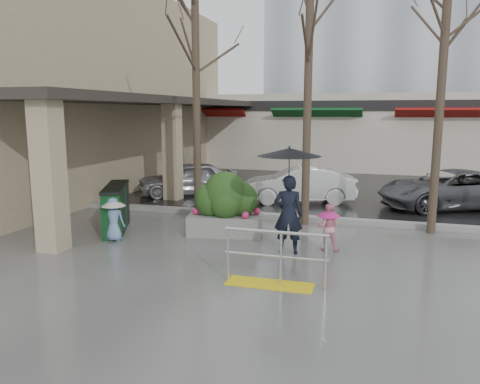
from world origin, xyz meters
The scene contains 20 objects.
ground centered at (0.00, 0.00, 0.00)m, with size 120.00×120.00×0.00m, color #51514F.
street_asphalt centered at (0.00, 22.00, 0.01)m, with size 120.00×36.00×0.01m, color black.
curb centered at (0.00, 4.00, 0.07)m, with size 120.00×0.30×0.15m, color gray.
near_building centered at (-9.00, 8.00, 4.00)m, with size 6.00×18.00×8.00m, color tan.
canopy_slab centered at (-4.80, 8.00, 3.62)m, with size 2.80×18.00×0.25m, color #2D2823.
pillar_front centered at (-3.90, -0.50, 1.75)m, with size 0.55×0.55×3.50m, color tan.
pillar_back centered at (-3.90, 6.00, 1.75)m, with size 0.55×0.55×3.50m, color tan.
storefront_row centered at (2.00, 17.97, 2.01)m, with size 34.00×6.74×4.00m.
handrail centered at (1.36, -1.20, 0.38)m, with size 1.90×0.50×1.03m.
tree_west centered at (-2.00, 3.60, 5.08)m, with size 3.20×3.20×6.80m.
tree_midwest centered at (1.20, 3.60, 5.23)m, with size 3.20×3.20×7.00m.
tree_mideast centered at (4.50, 3.60, 4.86)m, with size 3.20×3.20×6.50m.
woman centered at (1.25, 0.81, 1.47)m, with size 1.41×1.41×2.40m.
child_pink centered at (2.08, 1.29, 0.60)m, with size 0.55×0.53×1.08m.
child_blue centered at (-3.00, 0.59, 0.64)m, with size 0.59×0.59×1.09m.
planter centered at (-0.58, 1.94, 0.78)m, with size 2.01×1.27×1.63m.
news_boxes centered at (-3.49, 1.51, 0.60)m, with size 1.32×2.17×1.21m.
car_a centered at (-3.74, 6.94, 0.63)m, with size 1.49×3.70×1.26m, color #A1A0A5.
car_b centered at (0.50, 6.69, 0.63)m, with size 1.33×3.82×1.26m, color silver.
car_c centered at (5.36, 7.12, 0.63)m, with size 2.09×4.53×1.26m, color #55565C.
Camera 1 is at (3.09, -9.15, 3.14)m, focal length 35.00 mm.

